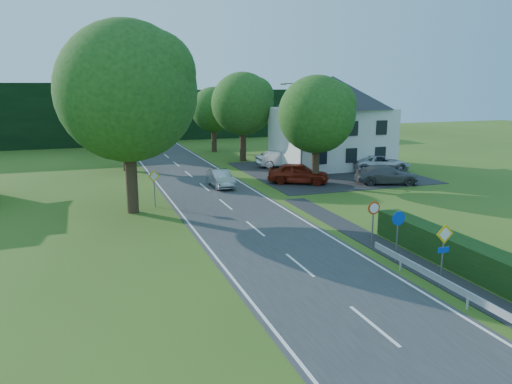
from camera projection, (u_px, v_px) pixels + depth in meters
name	position (u px, v px, depth m)	size (l,w,h in m)	color
road	(244.00, 220.00, 29.47)	(7.00, 80.00, 0.04)	#313133
parking_pad	(326.00, 172.00, 45.33)	(14.00, 16.00, 0.04)	#28272A
line_edge_left	(190.00, 224.00, 28.42)	(0.12, 80.00, 0.01)	white
line_edge_right	(294.00, 215.00, 30.51)	(0.12, 80.00, 0.01)	white
line_centre	(244.00, 219.00, 29.47)	(0.12, 80.00, 0.01)	white
tree_main	(128.00, 119.00, 29.99)	(9.40, 9.40, 11.64)	#1B4414
tree_left_far	(124.00, 124.00, 45.40)	(7.00, 7.00, 8.58)	#1B4414
tree_right_far	(243.00, 117.00, 51.06)	(7.40, 7.40, 9.09)	#1B4414
tree_left_back	(120.00, 118.00, 56.68)	(6.60, 6.60, 8.07)	#1B4414
tree_right_back	(214.00, 120.00, 58.28)	(6.20, 6.20, 7.56)	#1B4414
tree_right_mid	(316.00, 131.00, 38.68)	(7.00, 7.00, 8.58)	#1B4414
treeline_right	(200.00, 114.00, 73.74)	(30.00, 5.00, 7.00)	black
house_white	(331.00, 121.00, 47.81)	(10.60, 8.40, 8.60)	silver
streetlight	(300.00, 127.00, 40.35)	(2.03, 0.18, 8.00)	slate
sign_priority_right	(444.00, 244.00, 19.39)	(0.78, 0.09, 2.59)	slate
sign_roundabout	(398.00, 226.00, 22.19)	(0.64, 0.08, 2.37)	slate
sign_speed_limit	(374.00, 214.00, 24.00)	(0.64, 0.11, 2.37)	slate
sign_priority_left	(154.00, 181.00, 32.25)	(0.78, 0.09, 2.44)	slate
moving_car	(221.00, 179.00, 38.65)	(1.39, 3.97, 1.31)	#A0A1A5
motorcycle	(215.00, 172.00, 42.61)	(0.64, 1.84, 0.97)	black
parked_car_red	(298.00, 173.00, 40.00)	(1.96, 4.86, 1.66)	maroon
parked_car_silver_a	(280.00, 159.00, 47.93)	(1.62, 4.64, 1.53)	silver
parked_car_grey	(386.00, 175.00, 39.85)	(2.04, 5.01, 1.45)	#505055
parked_car_silver_b	(380.00, 163.00, 45.66)	(2.47, 5.36, 1.49)	silver
parasol	(306.00, 160.00, 46.65)	(1.89, 1.92, 1.73)	red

